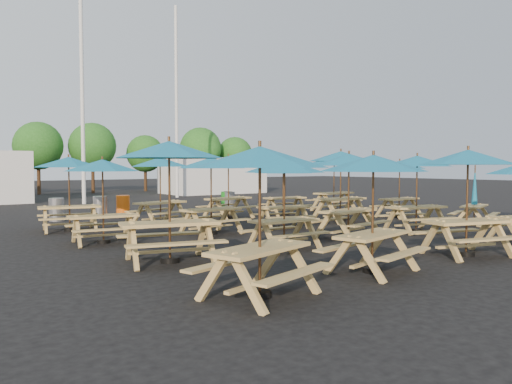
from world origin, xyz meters
TOP-DOWN VIEW (x-y plane):
  - ground at (0.00, 0.00)m, footprint 120.00×120.00m
  - picnic_unit_0 at (-5.77, -6.39)m, footprint 2.58×2.58m
  - picnic_unit_1 at (-5.62, -3.08)m, footprint 2.78×2.78m
  - picnic_unit_2 at (-5.82, 0.30)m, footprint 2.23×2.23m
  - picnic_unit_3 at (-5.80, 3.34)m, footprint 2.43×2.43m
  - picnic_unit_4 at (-3.01, -6.23)m, footprint 2.38×2.38m
  - picnic_unit_5 at (-2.66, -3.23)m, footprint 1.97×1.97m
  - picnic_unit_6 at (-2.68, 0.09)m, footprint 2.21×2.21m
  - picnic_unit_7 at (-2.77, 3.29)m, footprint 2.56×2.56m
  - picnic_unit_8 at (0.05, -6.32)m, footprint 2.66×2.66m
  - picnic_unit_9 at (-0.03, -2.86)m, footprint 2.45×2.45m
  - picnic_unit_10 at (-0.03, -0.01)m, footprint 2.29×2.29m
  - picnic_unit_11 at (0.11, 3.41)m, footprint 2.59×2.59m
  - picnic_unit_13 at (2.64, -3.15)m, footprint 2.51×2.51m
  - picnic_unit_14 at (2.81, 0.18)m, footprint 2.41×2.41m
  - picnic_unit_15 at (2.74, 3.21)m, footprint 2.20×2.20m
  - picnic_unit_17 at (5.59, -3.32)m, footprint 1.97×1.84m
  - picnic_unit_18 at (5.76, -0.12)m, footprint 2.07×2.07m
  - picnic_unit_19 at (5.68, 3.34)m, footprint 2.39×2.39m
  - waste_bin_0 at (-5.39, 6.41)m, footprint 0.52×0.52m
  - waste_bin_1 at (-3.74, 6.54)m, footprint 0.52×0.52m
  - waste_bin_2 at (-2.82, 6.55)m, footprint 0.52×0.52m
  - waste_bin_3 at (2.12, 6.42)m, footprint 0.52×0.52m
  - waste_bin_4 at (2.08, 6.53)m, footprint 0.52×0.52m
  - mast_0 at (-2.00, 14.00)m, footprint 0.20×0.20m
  - mast_1 at (4.50, 16.00)m, footprint 0.20×0.20m
  - event_tent_1 at (9.00, 19.00)m, footprint 7.00×4.00m
  - tree_3 at (-1.75, 24.72)m, footprint 3.36×3.36m
  - tree_4 at (1.90, 24.26)m, footprint 3.41×3.41m
  - tree_5 at (6.22, 24.67)m, footprint 2.94×2.94m
  - tree_6 at (10.23, 22.90)m, footprint 3.38×3.38m
  - tree_7 at (13.63, 22.92)m, footprint 2.95×2.95m

SIDE VIEW (x-z plane):
  - ground at x=0.00m, z-range 0.00..0.00m
  - waste_bin_0 at x=-5.39m, z-range 0.00..0.84m
  - waste_bin_1 at x=-3.74m, z-range 0.00..0.84m
  - waste_bin_2 at x=-2.82m, z-range 0.00..0.84m
  - waste_bin_3 at x=2.12m, z-range 0.00..0.84m
  - waste_bin_4 at x=2.08m, z-range 0.00..0.84m
  - picnic_unit_17 at x=5.59m, z-range -0.18..1.85m
  - event_tent_1 at x=9.00m, z-range 0.00..2.60m
  - picnic_unit_10 at x=-0.03m, z-range 0.76..2.84m
  - picnic_unit_5 at x=-2.66m, z-range 0.79..2.96m
  - picnic_unit_15 at x=2.74m, z-range 0.80..2.98m
  - picnic_unit_2 at x=-5.82m, z-range 0.80..3.00m
  - picnic_unit_18 at x=5.76m, z-range 0.81..3.04m
  - picnic_unit_4 at x=-3.01m, z-range 0.81..3.05m
  - picnic_unit_6 at x=-2.68m, z-range 0.83..3.10m
  - picnic_unit_3 at x=-5.80m, z-range 0.84..3.15m
  - picnic_unit_0 at x=-5.77m, z-range 0.85..3.17m
  - picnic_unit_7 at x=-2.77m, z-range 0.85..3.17m
  - picnic_unit_13 at x=2.64m, z-range 0.85..3.19m
  - picnic_unit_9 at x=-0.03m, z-range 0.86..3.23m
  - picnic_unit_8 at x=0.05m, z-range 0.87..3.26m
  - picnic_unit_11 at x=0.11m, z-range 0.88..3.28m
  - picnic_unit_19 at x=5.68m, z-range 0.90..3.38m
  - picnic_unit_1 at x=-5.62m, z-range 0.93..3.47m
  - picnic_unit_14 at x=2.81m, z-range 0.93..3.49m
  - tree_5 at x=6.22m, z-range 0.75..5.20m
  - tree_7 at x=13.63m, z-range 0.75..5.23m
  - tree_3 at x=-1.75m, z-range 0.86..5.95m
  - tree_6 at x=10.23m, z-range 0.86..5.99m
  - tree_4 at x=1.90m, z-range 0.87..6.04m
  - mast_0 at x=-2.00m, z-range 0.00..12.00m
  - mast_1 at x=4.50m, z-range 0.00..12.00m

